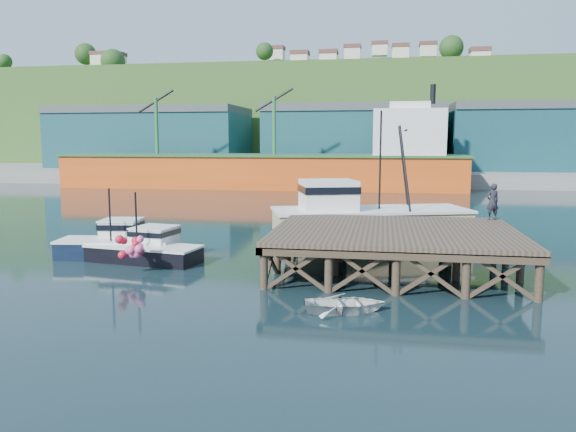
% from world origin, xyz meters
% --- Properties ---
extents(ground, '(300.00, 300.00, 0.00)m').
position_xyz_m(ground, '(0.00, 0.00, 0.00)').
color(ground, black).
rests_on(ground, ground).
extents(wharf, '(12.00, 10.00, 2.62)m').
position_xyz_m(wharf, '(5.50, -0.19, 1.94)').
color(wharf, brown).
rests_on(wharf, ground).
extents(far_quay, '(160.00, 40.00, 2.00)m').
position_xyz_m(far_quay, '(0.00, 70.00, 1.00)').
color(far_quay, gray).
rests_on(far_quay, ground).
extents(warehouse_left, '(32.00, 16.00, 9.00)m').
position_xyz_m(warehouse_left, '(-35.00, 65.00, 6.50)').
color(warehouse_left, '#174C4D').
rests_on(warehouse_left, far_quay).
extents(warehouse_mid, '(28.00, 16.00, 9.00)m').
position_xyz_m(warehouse_mid, '(0.00, 65.00, 6.50)').
color(warehouse_mid, '#174C4D').
rests_on(warehouse_mid, far_quay).
extents(warehouse_right, '(30.00, 16.00, 9.00)m').
position_xyz_m(warehouse_right, '(30.00, 65.00, 6.50)').
color(warehouse_right, '#174C4D').
rests_on(warehouse_right, far_quay).
extents(cargo_ship, '(55.50, 10.00, 13.75)m').
position_xyz_m(cargo_ship, '(-8.46, 48.00, 3.31)').
color(cargo_ship, '#E95415').
rests_on(cargo_ship, ground).
extents(hillside, '(220.00, 50.00, 22.00)m').
position_xyz_m(hillside, '(0.00, 100.00, 11.00)').
color(hillside, '#2D511E').
rests_on(hillside, ground).
extents(boat_navy, '(6.55, 3.82, 3.95)m').
position_xyz_m(boat_navy, '(-9.90, 0.91, 0.79)').
color(boat_navy, black).
rests_on(boat_navy, ground).
extents(boat_black, '(6.50, 5.41, 3.84)m').
position_xyz_m(boat_black, '(-7.75, 0.06, 0.71)').
color(boat_black, black).
rests_on(boat_black, ground).
extents(trawler, '(13.29, 8.00, 8.39)m').
position_xyz_m(trawler, '(3.82, 8.10, 1.73)').
color(trawler, '#C3B87E').
rests_on(trawler, ground).
extents(dinghy, '(3.48, 2.79, 0.64)m').
position_xyz_m(dinghy, '(3.54, -7.40, 0.32)').
color(dinghy, silver).
rests_on(dinghy, ground).
extents(dockworker, '(0.87, 0.72, 2.03)m').
position_xyz_m(dockworker, '(10.90, 4.19, 3.14)').
color(dockworker, black).
rests_on(dockworker, wharf).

